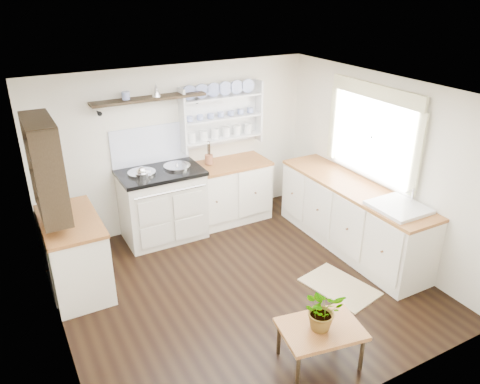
% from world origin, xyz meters
% --- Properties ---
extents(floor, '(4.00, 3.80, 0.01)m').
position_xyz_m(floor, '(0.00, 0.00, 0.00)').
color(floor, black).
rests_on(floor, ground).
extents(wall_back, '(4.00, 0.02, 2.30)m').
position_xyz_m(wall_back, '(0.00, 1.90, 1.15)').
color(wall_back, silver).
rests_on(wall_back, ground).
extents(wall_right, '(0.02, 3.80, 2.30)m').
position_xyz_m(wall_right, '(2.00, 0.00, 1.15)').
color(wall_right, silver).
rests_on(wall_right, ground).
extents(wall_left, '(0.02, 3.80, 2.30)m').
position_xyz_m(wall_left, '(-2.00, 0.00, 1.15)').
color(wall_left, silver).
rests_on(wall_left, ground).
extents(ceiling, '(4.00, 3.80, 0.01)m').
position_xyz_m(ceiling, '(0.00, 0.00, 2.30)').
color(ceiling, white).
rests_on(ceiling, wall_back).
extents(window, '(0.08, 1.55, 1.22)m').
position_xyz_m(window, '(1.95, 0.15, 1.56)').
color(window, white).
rests_on(window, wall_right).
extents(aga_cooker, '(1.11, 0.77, 1.02)m').
position_xyz_m(aga_cooker, '(-0.40, 1.57, 0.51)').
color(aga_cooker, beige).
rests_on(aga_cooker, floor).
extents(back_cabinets, '(1.27, 0.63, 0.90)m').
position_xyz_m(back_cabinets, '(0.60, 1.60, 0.46)').
color(back_cabinets, white).
rests_on(back_cabinets, floor).
extents(right_cabinets, '(0.62, 2.43, 0.90)m').
position_xyz_m(right_cabinets, '(1.70, 0.10, 0.46)').
color(right_cabinets, white).
rests_on(right_cabinets, floor).
extents(belfast_sink, '(0.55, 0.60, 0.45)m').
position_xyz_m(belfast_sink, '(1.70, -0.65, 0.80)').
color(belfast_sink, white).
rests_on(belfast_sink, right_cabinets).
extents(left_cabinets, '(0.62, 1.13, 0.90)m').
position_xyz_m(left_cabinets, '(-1.70, 0.90, 0.46)').
color(left_cabinets, white).
rests_on(left_cabinets, floor).
extents(plate_rack, '(1.20, 0.22, 0.90)m').
position_xyz_m(plate_rack, '(0.65, 1.86, 1.56)').
color(plate_rack, white).
rests_on(plate_rack, wall_back).
extents(high_shelf, '(1.50, 0.29, 0.16)m').
position_xyz_m(high_shelf, '(-0.40, 1.78, 1.91)').
color(high_shelf, black).
rests_on(high_shelf, wall_back).
extents(left_shelving, '(0.28, 0.80, 1.05)m').
position_xyz_m(left_shelving, '(-1.84, 0.90, 1.55)').
color(left_shelving, black).
rests_on(left_shelving, wall_left).
extents(kettle, '(0.17, 0.17, 0.20)m').
position_xyz_m(kettle, '(-0.68, 1.45, 1.03)').
color(kettle, silver).
rests_on(kettle, aga_cooker).
extents(utensil_crock, '(0.12, 0.12, 0.14)m').
position_xyz_m(utensil_crock, '(0.38, 1.68, 0.98)').
color(utensil_crock, brown).
rests_on(utensil_crock, back_cabinets).
extents(center_table, '(0.82, 0.65, 0.40)m').
position_xyz_m(center_table, '(0.05, -1.40, 0.36)').
color(center_table, brown).
rests_on(center_table, floor).
extents(potted_plant, '(0.42, 0.38, 0.40)m').
position_xyz_m(potted_plant, '(0.05, -1.40, 0.61)').
color(potted_plant, '#3F7233').
rests_on(potted_plant, center_table).
extents(floor_rug, '(0.72, 0.95, 0.02)m').
position_xyz_m(floor_rug, '(0.99, -0.58, 0.01)').
color(floor_rug, '#907054').
rests_on(floor_rug, floor).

